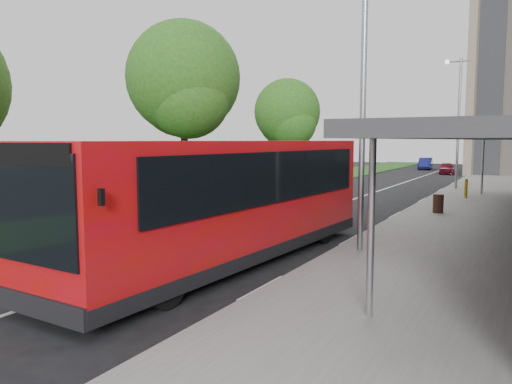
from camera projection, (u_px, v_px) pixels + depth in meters
ground at (193, 253)px, 14.00m from camera, size 120.00×120.00×0.00m
pavement at (485, 194)px, 28.55m from camera, size 5.00×80.00×0.15m
grass_verge at (281, 185)px, 34.78m from camera, size 5.00×80.00×0.10m
lane_centre_line at (356, 198)px, 27.07m from camera, size 0.12×70.00×0.01m
kerb_dashes at (432, 195)px, 28.98m from camera, size 0.12×56.00×0.01m
tree_mid at (184, 86)px, 24.65m from camera, size 5.61×5.61×9.02m
tree_far at (287, 116)px, 35.21m from camera, size 4.65×4.65×7.48m
lamp_post_near at (360, 81)px, 13.28m from camera, size 1.44×0.28×8.00m
lamp_post_far at (457, 115)px, 30.71m from camera, size 1.44×0.28×8.00m
bus_main at (226, 201)px, 12.77m from camera, size 3.44×11.21×3.13m
bus_second at (215, 185)px, 17.73m from camera, size 3.58×11.02×3.07m
litter_bin at (438, 204)px, 20.67m from camera, size 0.55×0.55×0.77m
bollard at (466, 188)px, 26.09m from camera, size 0.20×0.20×0.99m
car_near at (447, 168)px, 46.73m from camera, size 1.73×3.39×1.10m
car_far at (425, 164)px, 54.05m from camera, size 1.76×3.96×1.26m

